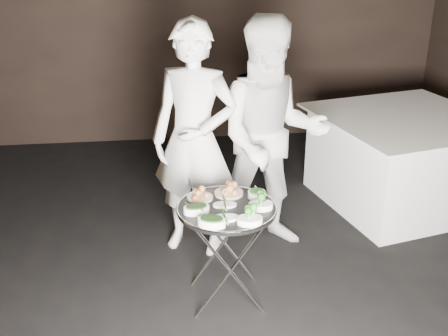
{
  "coord_description": "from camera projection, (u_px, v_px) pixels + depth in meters",
  "views": [
    {
      "loc": [
        -0.39,
        -3.17,
        2.44
      ],
      "look_at": [
        0.03,
        0.27,
        0.95
      ],
      "focal_mm": 45.0,
      "sensor_mm": 36.0,
      "label": 1
    }
  ],
  "objects": [
    {
      "name": "asparagus_plate_b",
      "position": [
        225.0,
        217.0,
        3.56
      ],
      "size": [
        0.19,
        0.11,
        0.04
      ],
      "rotation": [
        0.0,
        0.0,
        0.05
      ],
      "color": "white",
      "rests_on": "serving_tray"
    },
    {
      "name": "broccoli_bowl_a",
      "position": [
        261.0,
        204.0,
        3.7
      ],
      "size": [
        0.16,
        0.12,
        0.07
      ],
      "rotation": [
        0.0,
        0.0,
        -0.0
      ],
      "color": "white",
      "rests_on": "serving_tray"
    },
    {
      "name": "wall_back",
      "position": [
        187.0,
        16.0,
        6.52
      ],
      "size": [
        6.0,
        0.05,
        3.0
      ],
      "primitive_type": "cube",
      "color": "black",
      "rests_on": "floor"
    },
    {
      "name": "broccoli_bowl_b",
      "position": [
        250.0,
        219.0,
        3.51
      ],
      "size": [
        0.16,
        0.12,
        0.07
      ],
      "rotation": [
        0.0,
        0.0,
        0.0
      ],
      "color": "white",
      "rests_on": "serving_tray"
    },
    {
      "name": "floor",
      "position": [
        225.0,
        312.0,
        3.91
      ],
      "size": [
        6.0,
        7.0,
        0.05
      ],
      "primitive_type": "cube",
      "color": "black",
      "rests_on": "ground"
    },
    {
      "name": "potato_plate_b",
      "position": [
        229.0,
        190.0,
        3.89
      ],
      "size": [
        0.2,
        0.2,
        0.07
      ],
      "rotation": [
        0.0,
        0.0,
        -0.22
      ],
      "color": "beige",
      "rests_on": "serving_tray"
    },
    {
      "name": "spinach_bowl_b",
      "position": [
        212.0,
        221.0,
        3.48
      ],
      "size": [
        0.21,
        0.17,
        0.07
      ],
      "rotation": [
        0.0,
        0.0,
        -0.33
      ],
      "color": "white",
      "rests_on": "serving_tray"
    },
    {
      "name": "dining_table",
      "position": [
        402.0,
        160.0,
        5.27
      ],
      "size": [
        1.5,
        1.5,
        0.85
      ],
      "rotation": [
        0.0,
        0.0,
        0.23
      ],
      "color": "white",
      "rests_on": "floor"
    },
    {
      "name": "greens_bowl",
      "position": [
        257.0,
        193.0,
        3.85
      ],
      "size": [
        0.13,
        0.13,
        0.07
      ],
      "rotation": [
        0.0,
        0.0,
        0.4
      ],
      "color": "white",
      "rests_on": "serving_tray"
    },
    {
      "name": "waiter_right",
      "position": [
        271.0,
        137.0,
        4.37
      ],
      "size": [
        0.93,
        0.74,
        1.87
      ],
      "primitive_type": "imported",
      "rotation": [
        0.0,
        0.0,
        -0.03
      ],
      "color": "silver",
      "rests_on": "floor"
    },
    {
      "name": "spinach_bowl_a",
      "position": [
        196.0,
        208.0,
        3.64
      ],
      "size": [
        0.18,
        0.13,
        0.07
      ],
      "rotation": [
        0.0,
        0.0,
        0.13
      ],
      "color": "white",
      "rests_on": "serving_tray"
    },
    {
      "name": "serving_utensils",
      "position": [
        228.0,
        197.0,
        3.77
      ],
      "size": [
        0.57,
        0.4,
        0.01
      ],
      "color": "silver",
      "rests_on": "serving_tray"
    },
    {
      "name": "tray_stand",
      "position": [
        227.0,
        250.0,
        3.85
      ],
      "size": [
        0.49,
        0.41,
        0.71
      ],
      "rotation": [
        0.0,
        0.0,
        -0.1
      ],
      "color": "silver",
      "rests_on": "floor"
    },
    {
      "name": "asparagus_plate_a",
      "position": [
        225.0,
        204.0,
        3.74
      ],
      "size": [
        0.16,
        0.1,
        0.03
      ],
      "rotation": [
        0.0,
        0.0,
        -0.04
      ],
      "color": "white",
      "rests_on": "serving_tray"
    },
    {
      "name": "serving_tray",
      "position": [
        227.0,
        209.0,
        3.73
      ],
      "size": [
        0.68,
        0.68,
        0.04
      ],
      "color": "black",
      "rests_on": "tray_stand"
    },
    {
      "name": "potato_plate_a",
      "position": [
        200.0,
        195.0,
        3.83
      ],
      "size": [
        0.18,
        0.18,
        0.06
      ],
      "rotation": [
        0.0,
        0.0,
        0.39
      ],
      "color": "beige",
      "rests_on": "serving_tray"
    },
    {
      "name": "waiter_left",
      "position": [
        194.0,
        141.0,
        4.31
      ],
      "size": [
        0.8,
        0.67,
        1.86
      ],
      "primitive_type": "imported",
      "rotation": [
        0.0,
        0.0,
        -0.4
      ],
      "color": "silver",
      "rests_on": "floor"
    }
  ]
}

